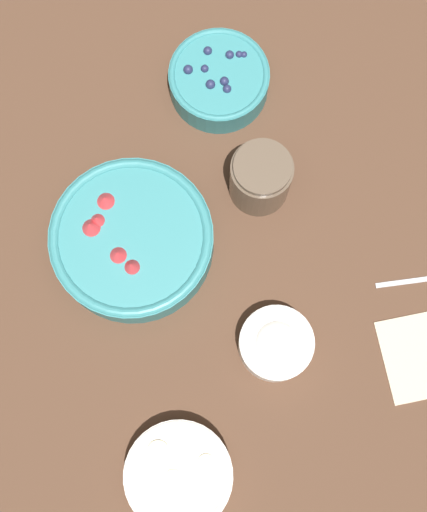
{
  "coord_description": "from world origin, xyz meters",
  "views": [
    {
      "loc": [
        -0.23,
        0.13,
        1.11
      ],
      "look_at": [
        -0.02,
        0.01,
        0.05
      ],
      "focal_mm": 50.0,
      "sensor_mm": 36.0,
      "label": 1
    }
  ],
  "objects_px": {
    "bowl_bananas": "(179,475)",
    "bowl_cream": "(276,343)",
    "bowl_blueberries": "(219,79)",
    "jar_chocolate": "(260,178)",
    "bowl_strawberries": "(132,240)"
  },
  "relations": [
    {
      "from": "bowl_blueberries",
      "to": "bowl_cream",
      "type": "height_order",
      "value": "bowl_blueberries"
    },
    {
      "from": "bowl_blueberries",
      "to": "bowl_bananas",
      "type": "height_order",
      "value": "bowl_blueberries"
    },
    {
      "from": "bowl_cream",
      "to": "bowl_blueberries",
      "type": "bearing_deg",
      "value": -18.64
    },
    {
      "from": "bowl_cream",
      "to": "bowl_bananas",
      "type": "bearing_deg",
      "value": 112.81
    },
    {
      "from": "bowl_strawberries",
      "to": "jar_chocolate",
      "type": "relative_size",
      "value": 2.4
    },
    {
      "from": "bowl_bananas",
      "to": "bowl_cream",
      "type": "relative_size",
      "value": 1.4
    },
    {
      "from": "bowl_bananas",
      "to": "bowl_cream",
      "type": "bearing_deg",
      "value": -67.19
    },
    {
      "from": "bowl_strawberries",
      "to": "bowl_blueberries",
      "type": "bearing_deg",
      "value": -56.34
    },
    {
      "from": "bowl_strawberries",
      "to": "bowl_bananas",
      "type": "xyz_separation_m",
      "value": [
        -0.34,
        0.11,
        -0.01
      ]
    },
    {
      "from": "bowl_blueberries",
      "to": "bowl_bananas",
      "type": "xyz_separation_m",
      "value": [
        -0.51,
        0.36,
        -0.01
      ]
    },
    {
      "from": "bowl_blueberries",
      "to": "bowl_bananas",
      "type": "bearing_deg",
      "value": 144.67
    },
    {
      "from": "bowl_bananas",
      "to": "bowl_cream",
      "type": "distance_m",
      "value": 0.24
    },
    {
      "from": "bowl_bananas",
      "to": "jar_chocolate",
      "type": "relative_size",
      "value": 1.5
    },
    {
      "from": "bowl_blueberries",
      "to": "jar_chocolate",
      "type": "relative_size",
      "value": 1.57
    },
    {
      "from": "bowl_cream",
      "to": "jar_chocolate",
      "type": "xyz_separation_m",
      "value": [
        0.23,
        -0.11,
        0.02
      ]
    }
  ]
}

